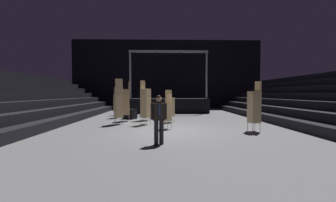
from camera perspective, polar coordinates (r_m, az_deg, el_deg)
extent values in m
cube|color=slate|center=(9.85, 1.45, -8.44)|extent=(22.00, 30.00, 0.10)
cube|color=black|center=(24.78, -0.26, 7.27)|extent=(22.00, 0.30, 8.00)
cube|color=black|center=(12.17, -29.14, -5.38)|extent=(0.75, 24.00, 0.45)
cube|color=black|center=(12.49, -32.23, -3.18)|extent=(0.75, 24.00, 0.45)
cube|color=black|center=(12.86, -35.13, -1.08)|extent=(0.75, 24.00, 0.45)
cube|color=black|center=(13.28, -37.87, 0.89)|extent=(0.75, 24.00, 0.45)
cube|color=black|center=(12.64, 30.27, -5.13)|extent=(0.75, 24.00, 0.45)
cube|color=black|center=(13.00, 33.12, -3.00)|extent=(0.75, 24.00, 0.45)
cube|color=black|center=(13.41, 35.80, -0.98)|extent=(0.75, 24.00, 0.45)
cube|color=black|center=(13.87, 38.31, 0.91)|extent=(0.75, 24.00, 0.45)
cube|color=black|center=(19.38, 0.05, -1.21)|extent=(7.12, 2.80, 1.28)
cylinder|color=#9EA0A8|center=(18.48, -10.26, 6.92)|extent=(0.16, 0.16, 4.08)
cylinder|color=#9EA0A8|center=(18.65, 10.44, 6.88)|extent=(0.16, 0.16, 4.08)
cube|color=#9EA0A8|center=(18.55, 0.14, 13.30)|extent=(6.82, 0.20, 0.20)
cylinder|color=black|center=(18.69, -9.52, 12.51)|extent=(0.18, 0.18, 0.22)
cylinder|color=black|center=(18.51, -3.10, 12.63)|extent=(0.18, 0.18, 0.22)
cylinder|color=black|center=(18.57, 3.37, 12.60)|extent=(0.18, 0.18, 0.22)
cylinder|color=black|center=(18.84, 9.71, 12.42)|extent=(0.18, 0.18, 0.22)
cylinder|color=black|center=(7.25, -1.81, -8.50)|extent=(0.15, 0.15, 0.83)
cylinder|color=black|center=(7.21, -3.22, -8.57)|extent=(0.15, 0.15, 0.83)
cube|color=silver|center=(7.07, -2.41, -2.95)|extent=(0.20, 0.14, 0.59)
cube|color=black|center=(7.13, -2.52, -2.91)|extent=(0.45, 0.32, 0.59)
cube|color=navy|center=(7.01, -2.30, -2.42)|extent=(0.06, 0.03, 0.38)
cylinder|color=black|center=(7.19, -0.70, -2.78)|extent=(0.12, 0.12, 0.54)
cylinder|color=black|center=(7.08, -4.37, -2.86)|extent=(0.12, 0.12, 0.54)
sphere|color=tan|center=(7.11, -2.53, 0.56)|extent=(0.19, 0.19, 0.19)
sphere|color=black|center=(7.11, -2.53, 0.99)|extent=(0.16, 0.16, 0.16)
cylinder|color=#B2B5BA|center=(13.95, -5.05, -4.31)|extent=(0.02, 0.02, 0.40)
cylinder|color=#B2B5BA|center=(13.58, -5.22, -4.49)|extent=(0.02, 0.02, 0.40)
cylinder|color=#B2B5BA|center=(14.00, -6.60, -4.30)|extent=(0.02, 0.02, 0.40)
cylinder|color=#B2B5BA|center=(13.63, -6.81, -4.47)|extent=(0.02, 0.02, 0.40)
cube|color=tan|center=(13.76, -5.93, -3.39)|extent=(0.46, 0.46, 0.08)
cube|color=tan|center=(13.76, -5.93, -3.04)|extent=(0.46, 0.46, 0.08)
cube|color=tan|center=(13.75, -5.93, -2.68)|extent=(0.46, 0.46, 0.08)
cube|color=tan|center=(13.74, -5.93, -2.33)|extent=(0.46, 0.46, 0.08)
cube|color=tan|center=(13.74, -5.93, -1.98)|extent=(0.46, 0.46, 0.08)
cube|color=tan|center=(13.73, -5.93, -1.62)|extent=(0.46, 0.46, 0.08)
cube|color=tan|center=(13.73, -5.93, -1.27)|extent=(0.46, 0.46, 0.08)
cube|color=tan|center=(13.72, -5.93, -0.91)|extent=(0.46, 0.46, 0.08)
cube|color=tan|center=(13.72, -5.94, -0.56)|extent=(0.46, 0.46, 0.08)
cube|color=tan|center=(13.71, -5.94, -0.20)|extent=(0.46, 0.46, 0.08)
cube|color=tan|center=(13.71, -5.94, 0.15)|extent=(0.46, 0.46, 0.08)
cube|color=tan|center=(13.71, -5.94, 0.51)|extent=(0.46, 0.46, 0.08)
cube|color=tan|center=(13.71, -5.94, 0.86)|extent=(0.46, 0.46, 0.08)
cube|color=tan|center=(13.70, -5.94, 1.22)|extent=(0.46, 0.46, 0.08)
cube|color=tan|center=(13.70, -5.94, 1.57)|extent=(0.46, 0.46, 0.08)
cube|color=tan|center=(13.70, -5.94, 1.93)|extent=(0.46, 0.46, 0.08)
cube|color=tan|center=(13.70, -5.95, 2.28)|extent=(0.46, 0.46, 0.08)
cube|color=tan|center=(13.70, -5.95, 2.64)|extent=(0.46, 0.46, 0.08)
cube|color=tan|center=(13.73, -6.76, 3.77)|extent=(0.07, 0.41, 0.46)
cylinder|color=#B2B5BA|center=(10.20, 22.07, -6.81)|extent=(0.02, 0.02, 0.40)
cylinder|color=#B2B5BA|center=(10.50, 20.85, -6.54)|extent=(0.02, 0.02, 0.40)
cylinder|color=#B2B5BA|center=(10.42, 23.78, -6.64)|extent=(0.02, 0.02, 0.40)
cylinder|color=#B2B5BA|center=(10.72, 22.53, -6.39)|extent=(0.02, 0.02, 0.40)
cube|color=tan|center=(10.43, 22.33, -5.27)|extent=(0.52, 0.52, 0.08)
cube|color=tan|center=(10.41, 22.33, -4.81)|extent=(0.52, 0.52, 0.08)
cube|color=tan|center=(10.41, 22.34, -4.35)|extent=(0.52, 0.52, 0.08)
cube|color=tan|center=(10.40, 22.35, -3.88)|extent=(0.52, 0.52, 0.08)
cube|color=tan|center=(10.39, 22.35, -3.41)|extent=(0.52, 0.52, 0.08)
cube|color=tan|center=(10.38, 22.36, -2.95)|extent=(0.52, 0.52, 0.08)
cube|color=tan|center=(10.37, 22.36, -2.48)|extent=(0.52, 0.52, 0.08)
cube|color=tan|center=(10.37, 22.37, -2.01)|extent=(0.52, 0.52, 0.08)
cube|color=tan|center=(10.36, 22.38, -1.54)|extent=(0.52, 0.52, 0.08)
cube|color=tan|center=(10.36, 22.38, -1.07)|extent=(0.52, 0.52, 0.08)
cube|color=tan|center=(10.35, 22.39, -0.60)|extent=(0.52, 0.52, 0.08)
cube|color=tan|center=(10.35, 22.40, -0.13)|extent=(0.52, 0.52, 0.08)
cube|color=tan|center=(10.35, 22.40, 0.34)|extent=(0.52, 0.52, 0.08)
cube|color=tan|center=(10.35, 22.41, 0.81)|extent=(0.52, 0.52, 0.08)
cube|color=tan|center=(10.34, 22.42, 1.28)|extent=(0.52, 0.52, 0.08)
cube|color=tan|center=(10.34, 22.42, 1.75)|extent=(0.52, 0.52, 0.08)
cube|color=tan|center=(10.34, 22.43, 2.22)|extent=(0.52, 0.52, 0.08)
cube|color=tan|center=(10.47, 23.31, 3.70)|extent=(0.14, 0.41, 0.46)
cylinder|color=#B2B5BA|center=(11.91, -4.81, -5.41)|extent=(0.02, 0.02, 0.40)
cylinder|color=#B2B5BA|center=(11.60, -5.86, -5.61)|extent=(0.02, 0.02, 0.40)
cylinder|color=#B2B5BA|center=(12.12, -6.30, -5.28)|extent=(0.02, 0.02, 0.40)
cylinder|color=#B2B5BA|center=(11.82, -7.38, -5.47)|extent=(0.02, 0.02, 0.40)
cube|color=tan|center=(11.83, -6.09, -4.28)|extent=(0.60, 0.60, 0.08)
cube|color=tan|center=(11.82, -6.09, -3.87)|extent=(0.60, 0.60, 0.08)
cube|color=tan|center=(11.81, -6.09, -3.46)|extent=(0.60, 0.60, 0.08)
cube|color=tan|center=(11.81, -6.10, -3.05)|extent=(0.60, 0.60, 0.08)
cube|color=tan|center=(11.80, -6.10, -2.64)|extent=(0.60, 0.60, 0.08)
cube|color=tan|center=(11.79, -6.10, -2.22)|extent=(0.60, 0.60, 0.08)
cube|color=tan|center=(11.79, -6.10, -1.81)|extent=(0.60, 0.60, 0.08)
cube|color=tan|center=(11.78, -6.10, -1.40)|extent=(0.60, 0.60, 0.08)
cube|color=tan|center=(11.78, -6.10, -0.99)|extent=(0.60, 0.60, 0.08)
cube|color=tan|center=(11.77, -6.10, -0.57)|extent=(0.60, 0.60, 0.08)
cube|color=tan|center=(11.77, -6.11, -0.16)|extent=(0.60, 0.60, 0.08)
cube|color=tan|center=(11.76, -6.11, 0.25)|extent=(0.60, 0.60, 0.08)
cube|color=tan|center=(11.76, -6.11, 0.67)|extent=(0.60, 0.60, 0.08)
cube|color=tan|center=(11.76, -6.11, 1.08)|extent=(0.60, 0.60, 0.08)
cube|color=tan|center=(11.76, -6.11, 1.49)|extent=(0.60, 0.60, 0.08)
cube|color=tan|center=(11.76, -6.11, 1.91)|extent=(0.60, 0.60, 0.08)
cube|color=tan|center=(11.76, -6.12, 2.32)|extent=(0.60, 0.60, 0.08)
cube|color=tan|center=(11.76, -6.12, 2.74)|extent=(0.60, 0.60, 0.08)
cube|color=tan|center=(11.76, -6.12, 3.15)|extent=(0.60, 0.60, 0.08)
cube|color=tan|center=(11.88, -6.89, 4.45)|extent=(0.25, 0.37, 0.46)
cylinder|color=#B2B5BA|center=(15.73, -13.81, -3.64)|extent=(0.02, 0.02, 0.40)
cylinder|color=#B2B5BA|center=(15.55, -12.58, -3.70)|extent=(0.02, 0.02, 0.40)
cylinder|color=#B2B5BA|center=(15.40, -14.50, -3.77)|extent=(0.02, 0.02, 0.40)
cylinder|color=#B2B5BA|center=(15.22, -13.25, -3.83)|extent=(0.02, 0.02, 0.40)
cube|color=tan|center=(15.45, -13.54, -2.84)|extent=(0.55, 0.55, 0.08)
cube|color=tan|center=(15.44, -13.54, -2.53)|extent=(0.55, 0.55, 0.08)
cube|color=tan|center=(15.44, -13.55, -2.21)|extent=(0.55, 0.55, 0.08)
cube|color=tan|center=(15.43, -13.55, -1.90)|extent=(0.55, 0.55, 0.08)
cube|color=tan|center=(15.43, -13.55, -1.58)|extent=(0.55, 0.55, 0.08)
cube|color=tan|center=(15.42, -13.55, -1.27)|extent=(0.55, 0.55, 0.08)
cube|color=tan|center=(15.42, -13.56, -0.95)|extent=(0.55, 0.55, 0.08)
cube|color=tan|center=(15.41, -13.56, -0.64)|extent=(0.55, 0.55, 0.08)
cube|color=tan|center=(15.41, -13.56, -0.32)|extent=(0.55, 0.55, 0.08)
cube|color=tan|center=(15.40, -13.57, 0.00)|extent=(0.55, 0.55, 0.08)
cube|color=tan|center=(15.23, -13.93, 0.99)|extent=(0.40, 0.16, 0.46)
cylinder|color=#B2B5BA|center=(12.43, -14.23, -5.15)|extent=(0.02, 0.02, 0.40)
cylinder|color=#B2B5BA|center=(12.48, -12.49, -5.11)|extent=(0.02, 0.02, 0.40)
cylinder|color=#B2B5BA|center=(12.05, -14.01, -5.37)|extent=(0.02, 0.02, 0.40)
cylinder|color=#B2B5BA|center=(12.11, -12.22, -5.32)|extent=(0.02, 0.02, 0.40)
cube|color=tan|center=(12.24, -13.25, -4.11)|extent=(0.56, 0.56, 0.08)
cube|color=tan|center=(12.23, -13.25, -3.71)|extent=(0.56, 0.56, 0.08)
cube|color=tan|center=(12.22, -13.25, -3.32)|extent=(0.56, 0.56, 0.08)
cube|color=tan|center=(12.21, -13.26, -2.92)|extent=(0.56, 0.56, 0.08)
cube|color=tan|center=(12.20, -13.26, -2.52)|extent=(0.56, 0.56, 0.08)
cube|color=tan|center=(12.20, -13.26, -2.13)|extent=(0.56, 0.56, 0.08)
cube|color=tan|center=(12.19, -13.27, -1.73)|extent=(0.56, 0.56, 0.08)
cube|color=tan|center=(12.19, -13.27, -1.33)|extent=(0.56, 0.56, 0.08)
cube|color=tan|center=(12.18, -13.27, -0.93)|extent=(0.56, 0.56, 0.08)
cube|color=tan|center=(12.18, -13.28, -0.53)|extent=(0.56, 0.56, 0.08)
cube|color=tan|center=(12.18, -13.28, -0.13)|extent=(0.56, 0.56, 0.08)
cube|color=tan|center=(12.17, -13.28, 0.27)|extent=(0.56, 0.56, 0.08)
cube|color=tan|center=(12.17, -13.29, 0.67)|extent=(0.56, 0.56, 0.08)
cube|color=tan|center=(12.17, -13.29, 1.07)|extent=(0.56, 0.56, 0.08)
cube|color=tan|center=(12.17, -13.29, 1.47)|extent=(0.56, 0.56, 0.08)
cube|color=tan|center=(12.17, -13.30, 1.87)|extent=(0.56, 0.56, 0.08)
cube|color=tan|center=(12.17, -13.30, 2.27)|extent=(0.56, 0.56, 0.08)
cube|color=tan|center=(12.17, -13.30, 2.67)|extent=(0.56, 0.56, 0.08)
cube|color=tan|center=(12.17, -13.31, 3.07)|extent=(0.56, 0.56, 0.08)
cube|color=tan|center=(12.17, -13.31, 3.47)|extent=(0.56, 0.56, 0.08)
cube|color=tan|center=(11.99, -13.19, 4.80)|extent=(0.40, 0.18, 0.46)
cylinder|color=#B2B5BA|center=(12.62, 1.66, -4.98)|extent=(0.02, 0.02, 0.40)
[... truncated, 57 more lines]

